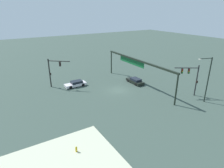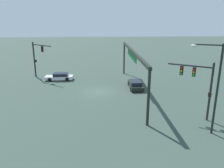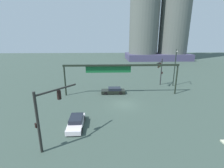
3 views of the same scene
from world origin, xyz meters
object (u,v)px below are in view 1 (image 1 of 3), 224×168
at_px(traffic_signal_near_corner, 53,69).
at_px(fire_hydrant_on_curb, 76,149).
at_px(traffic_signal_opposite_side, 192,76).
at_px(streetlamp_curved_arm, 207,77).
at_px(sedan_car_approaching, 76,84).
at_px(sedan_car_waiting_far, 135,81).

bearing_deg(traffic_signal_near_corner, fire_hydrant_on_curb, -60.62).
xyz_separation_m(traffic_signal_opposite_side, streetlamp_curved_arm, (3.18, -0.20, 0.73)).
bearing_deg(sedan_car_approaching, traffic_signal_near_corner, -27.43).
xyz_separation_m(traffic_signal_near_corner, sedan_car_approaching, (2.00, 3.98, -3.45)).
bearing_deg(traffic_signal_opposite_side, streetlamp_curved_arm, 118.66).
bearing_deg(sedan_car_approaching, fire_hydrant_on_curb, 67.76).
height_order(streetlamp_curved_arm, fire_hydrant_on_curb, streetlamp_curved_arm).
distance_m(sedan_car_waiting_far, fire_hydrant_on_curb, 24.74).
xyz_separation_m(sedan_car_approaching, sedan_car_waiting_far, (5.31, 12.25, 0.00)).
bearing_deg(sedan_car_waiting_far, traffic_signal_near_corner, 66.08).
distance_m(streetlamp_curved_arm, sedan_car_waiting_far, 15.34).
height_order(traffic_signal_opposite_side, sedan_car_approaching, traffic_signal_opposite_side).
height_order(traffic_signal_near_corner, traffic_signal_opposite_side, traffic_signal_near_corner).
relative_size(streetlamp_curved_arm, sedan_car_approaching, 1.78).
bearing_deg(streetlamp_curved_arm, fire_hydrant_on_curb, 21.71).
height_order(traffic_signal_near_corner, streetlamp_curved_arm, streetlamp_curved_arm).
bearing_deg(traffic_signal_near_corner, streetlamp_curved_arm, -6.34).
distance_m(traffic_signal_near_corner, streetlamp_curved_arm, 29.83).
bearing_deg(traffic_signal_near_corner, traffic_signal_opposite_side, -1.45).
height_order(traffic_signal_near_corner, sedan_car_approaching, traffic_signal_near_corner).
bearing_deg(streetlamp_curved_arm, traffic_signal_near_corner, -25.06).
bearing_deg(fire_hydrant_on_curb, traffic_signal_opposite_side, 98.43).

